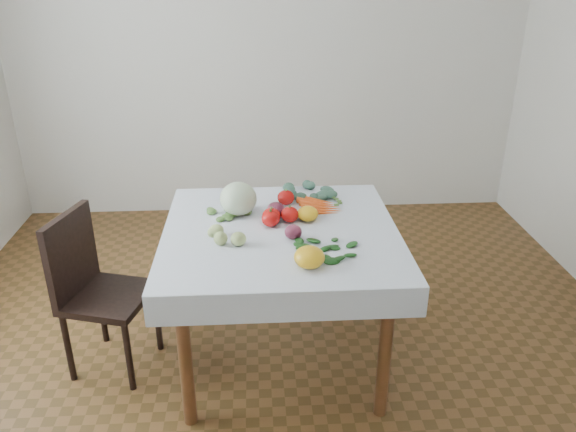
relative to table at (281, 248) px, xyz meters
name	(u,v)px	position (x,y,z in m)	size (l,w,h in m)	color
ground	(281,356)	(0.00, 0.00, -0.65)	(4.00, 4.00, 0.00)	brown
back_wall	(267,45)	(0.00, 2.00, 0.70)	(4.00, 0.04, 2.70)	silver
table	(281,248)	(0.00, 0.00, 0.00)	(1.00, 1.00, 0.75)	brown
tablecloth	(281,230)	(0.00, 0.00, 0.10)	(1.12, 1.12, 0.01)	white
chair	(93,283)	(-0.93, 0.02, -0.17)	(0.47, 0.47, 0.84)	black
cabbage	(238,199)	(-0.20, 0.20, 0.19)	(0.19, 0.19, 0.17)	silver
tomato_a	(286,198)	(0.04, 0.30, 0.14)	(0.09, 0.09, 0.08)	red
tomato_b	(271,216)	(-0.04, 0.07, 0.14)	(0.09, 0.09, 0.08)	red
tomato_c	(271,219)	(-0.05, 0.04, 0.14)	(0.09, 0.09, 0.08)	red
tomato_d	(290,215)	(0.05, 0.09, 0.14)	(0.09, 0.09, 0.08)	red
heirloom_back	(308,214)	(0.14, 0.10, 0.14)	(0.11, 0.11, 0.07)	orange
heirloom_front	(309,257)	(0.10, -0.37, 0.15)	(0.13, 0.13, 0.09)	orange
onion_a	(276,210)	(-0.02, 0.15, 0.14)	(0.09, 0.09, 0.08)	#51172C
onion_b	(293,232)	(0.05, -0.10, 0.14)	(0.08, 0.08, 0.07)	#51172C
tomatillo_cluster	(228,234)	(-0.25, -0.09, 0.13)	(0.12, 0.15, 0.05)	#AAB769
carrot_bunch	(319,206)	(0.21, 0.23, 0.12)	(0.21, 0.25, 0.03)	#EE531A
kale_bunch	(307,191)	(0.17, 0.43, 0.12)	(0.32, 0.25, 0.04)	#3C634E
basil_bunch	(329,250)	(0.21, -0.23, 0.11)	(0.29, 0.21, 0.01)	#174B17
dill_bunch	(227,214)	(-0.26, 0.18, 0.11)	(0.19, 0.18, 0.02)	#59863D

